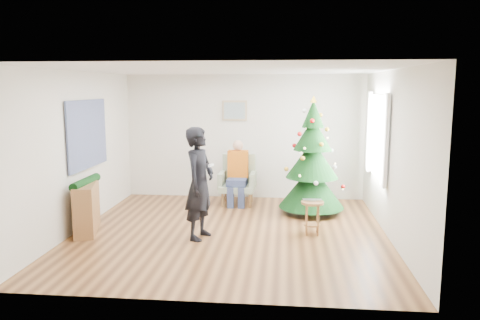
# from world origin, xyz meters

# --- Properties ---
(floor) EXTENTS (5.00, 5.00, 0.00)m
(floor) POSITION_xyz_m (0.00, 0.00, 0.00)
(floor) COLOR brown
(floor) RESTS_ON ground
(ceiling) EXTENTS (5.00, 5.00, 0.00)m
(ceiling) POSITION_xyz_m (0.00, 0.00, 2.60)
(ceiling) COLOR white
(ceiling) RESTS_ON wall_back
(wall_back) EXTENTS (5.00, 0.00, 5.00)m
(wall_back) POSITION_xyz_m (0.00, 2.50, 1.30)
(wall_back) COLOR silver
(wall_back) RESTS_ON floor
(wall_front) EXTENTS (5.00, 0.00, 5.00)m
(wall_front) POSITION_xyz_m (0.00, -2.50, 1.30)
(wall_front) COLOR silver
(wall_front) RESTS_ON floor
(wall_left) EXTENTS (0.00, 5.00, 5.00)m
(wall_left) POSITION_xyz_m (-2.50, 0.00, 1.30)
(wall_left) COLOR silver
(wall_left) RESTS_ON floor
(wall_right) EXTENTS (0.00, 5.00, 5.00)m
(wall_right) POSITION_xyz_m (2.50, 0.00, 1.30)
(wall_right) COLOR silver
(wall_right) RESTS_ON floor
(window_panel) EXTENTS (0.04, 1.30, 1.40)m
(window_panel) POSITION_xyz_m (2.47, 1.00, 1.50)
(window_panel) COLOR white
(window_panel) RESTS_ON wall_right
(curtains) EXTENTS (0.05, 1.75, 1.50)m
(curtains) POSITION_xyz_m (2.44, 1.00, 1.50)
(curtains) COLOR white
(curtains) RESTS_ON wall_right
(christmas_tree) EXTENTS (1.21, 1.21, 2.19)m
(christmas_tree) POSITION_xyz_m (1.37, 1.35, 0.99)
(christmas_tree) COLOR #3F2816
(christmas_tree) RESTS_ON floor
(stool) EXTENTS (0.36, 0.36, 0.54)m
(stool) POSITION_xyz_m (1.32, 0.03, 0.28)
(stool) COLOR brown
(stool) RESTS_ON floor
(laptop) EXTENTS (0.31, 0.21, 0.02)m
(laptop) POSITION_xyz_m (1.32, 0.03, 0.55)
(laptop) COLOR silver
(laptop) RESTS_ON stool
(armchair) EXTENTS (0.74, 0.67, 0.98)m
(armchair) POSITION_xyz_m (-0.07, 1.90, 0.36)
(armchair) COLOR gray
(armchair) RESTS_ON floor
(seated_person) EXTENTS (0.41, 0.58, 1.29)m
(seated_person) POSITION_xyz_m (-0.08, 1.85, 0.66)
(seated_person) COLOR navy
(seated_person) RESTS_ON armchair
(standing_man) EXTENTS (0.56, 0.72, 1.74)m
(standing_man) POSITION_xyz_m (-0.44, -0.32, 0.87)
(standing_man) COLOR black
(standing_man) RESTS_ON floor
(game_controller) EXTENTS (0.07, 0.13, 0.04)m
(game_controller) POSITION_xyz_m (-0.25, -0.35, 1.16)
(game_controller) COLOR white
(game_controller) RESTS_ON standing_man
(console) EXTENTS (0.57, 1.04, 0.80)m
(console) POSITION_xyz_m (-2.33, -0.17, 0.40)
(console) COLOR brown
(console) RESTS_ON floor
(garland) EXTENTS (0.14, 0.90, 0.14)m
(garland) POSITION_xyz_m (-2.33, -0.17, 0.82)
(garland) COLOR black
(garland) RESTS_ON console
(tapestry) EXTENTS (0.03, 1.50, 1.15)m
(tapestry) POSITION_xyz_m (-2.46, 0.30, 1.55)
(tapestry) COLOR black
(tapestry) RESTS_ON wall_left
(framed_picture) EXTENTS (0.52, 0.05, 0.42)m
(framed_picture) POSITION_xyz_m (-0.20, 2.46, 1.85)
(framed_picture) COLOR tan
(framed_picture) RESTS_ON wall_back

